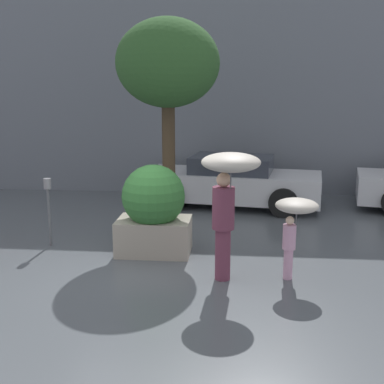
{
  "coord_description": "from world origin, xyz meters",
  "views": [
    {
      "loc": [
        1.81,
        -7.57,
        3.04
      ],
      "look_at": [
        1.0,
        1.6,
        1.05
      ],
      "focal_mm": 45.0,
      "sensor_mm": 36.0,
      "label": 1
    }
  ],
  "objects_px": {
    "planter_box": "(154,209)",
    "parked_car_near": "(231,182)",
    "person_child": "(295,215)",
    "person_adult": "(228,186)",
    "parking_meter": "(48,198)",
    "street_tree": "(168,66)"
  },
  "relations": [
    {
      "from": "parking_meter",
      "to": "street_tree",
      "type": "bearing_deg",
      "value": 27.78
    },
    {
      "from": "parked_car_near",
      "to": "parking_meter",
      "type": "relative_size",
      "value": 3.55
    },
    {
      "from": "planter_box",
      "to": "person_child",
      "type": "relative_size",
      "value": 1.25
    },
    {
      "from": "planter_box",
      "to": "person_adult",
      "type": "xyz_separation_m",
      "value": [
        1.38,
        -1.24,
        0.72
      ]
    },
    {
      "from": "person_adult",
      "to": "person_child",
      "type": "height_order",
      "value": "person_adult"
    },
    {
      "from": "planter_box",
      "to": "parked_car_near",
      "type": "relative_size",
      "value": 0.35
    },
    {
      "from": "parking_meter",
      "to": "planter_box",
      "type": "bearing_deg",
      "value": -6.48
    },
    {
      "from": "person_adult",
      "to": "parking_meter",
      "type": "distance_m",
      "value": 3.84
    },
    {
      "from": "parking_meter",
      "to": "person_adult",
      "type": "bearing_deg",
      "value": -23.01
    },
    {
      "from": "person_adult",
      "to": "street_tree",
      "type": "relative_size",
      "value": 0.47
    },
    {
      "from": "parked_car_near",
      "to": "parking_meter",
      "type": "xyz_separation_m",
      "value": [
        -3.51,
        -3.65,
        0.33
      ]
    },
    {
      "from": "planter_box",
      "to": "person_adult",
      "type": "bearing_deg",
      "value": -41.92
    },
    {
      "from": "person_child",
      "to": "parking_meter",
      "type": "xyz_separation_m",
      "value": [
        -4.55,
        1.31,
        -0.11
      ]
    },
    {
      "from": "parked_car_near",
      "to": "planter_box",
      "type": "bearing_deg",
      "value": 169.36
    },
    {
      "from": "street_tree",
      "to": "parking_meter",
      "type": "distance_m",
      "value": 3.54
    },
    {
      "from": "planter_box",
      "to": "street_tree",
      "type": "relative_size",
      "value": 0.38
    },
    {
      "from": "parking_meter",
      "to": "person_child",
      "type": "bearing_deg",
      "value": -16.06
    },
    {
      "from": "person_adult",
      "to": "street_tree",
      "type": "xyz_separation_m",
      "value": [
        -1.28,
        2.64,
        1.92
      ]
    },
    {
      "from": "parked_car_near",
      "to": "person_child",
      "type": "bearing_deg",
      "value": -158.92
    },
    {
      "from": "planter_box",
      "to": "person_adult",
      "type": "distance_m",
      "value": 1.99
    },
    {
      "from": "parked_car_near",
      "to": "parking_meter",
      "type": "bearing_deg",
      "value": 145.37
    },
    {
      "from": "person_child",
      "to": "street_tree",
      "type": "height_order",
      "value": "street_tree"
    }
  ]
}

